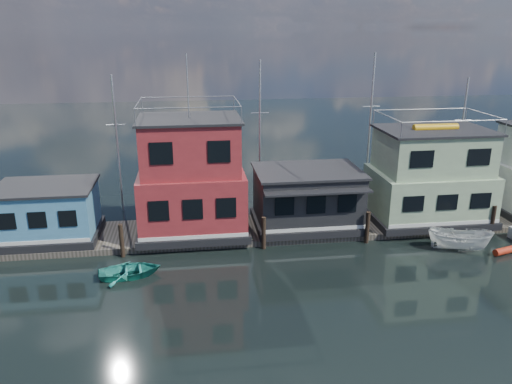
{
  "coord_description": "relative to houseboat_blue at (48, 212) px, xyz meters",
  "views": [
    {
      "loc": [
        -8.52,
        -20.33,
        13.79
      ],
      "look_at": [
        -4.12,
        12.0,
        3.0
      ],
      "focal_mm": 35.0,
      "sensor_mm": 36.0,
      "label": 1
    }
  ],
  "objects": [
    {
      "name": "ground",
      "position": [
        18.0,
        -12.0,
        -2.21
      ],
      "size": [
        160.0,
        160.0,
        0.0
      ],
      "primitive_type": "plane",
      "color": "black",
      "rests_on": "ground"
    },
    {
      "name": "dock",
      "position": [
        18.0,
        0.0,
        -2.01
      ],
      "size": [
        48.0,
        5.0,
        0.4
      ],
      "primitive_type": "cube",
      "color": "#595147",
      "rests_on": "ground"
    },
    {
      "name": "houseboat_blue",
      "position": [
        0.0,
        0.0,
        0.0
      ],
      "size": [
        6.4,
        4.9,
        3.66
      ],
      "color": "black",
      "rests_on": "dock"
    },
    {
      "name": "houseboat_red",
      "position": [
        9.5,
        0.0,
        1.9
      ],
      "size": [
        7.4,
        5.9,
        11.86
      ],
      "color": "black",
      "rests_on": "dock"
    },
    {
      "name": "houseboat_dark",
      "position": [
        17.5,
        -0.02,
        0.21
      ],
      "size": [
        7.4,
        6.1,
        4.06
      ],
      "color": "black",
      "rests_on": "dock"
    },
    {
      "name": "houseboat_green",
      "position": [
        26.5,
        0.0,
        1.34
      ],
      "size": [
        8.4,
        5.9,
        7.03
      ],
      "color": "black",
      "rests_on": "dock"
    },
    {
      "name": "pilings",
      "position": [
        17.67,
        -2.8,
        -1.11
      ],
      "size": [
        42.28,
        0.28,
        2.2
      ],
      "color": "#2D2116",
      "rests_on": "ground"
    },
    {
      "name": "background_masts",
      "position": [
        22.76,
        6.0,
        3.35
      ],
      "size": [
        36.4,
        0.16,
        12.0
      ],
      "color": "silver",
      "rests_on": "ground"
    },
    {
      "name": "dinghy_white",
      "position": [
        26.47,
        -4.02,
        -1.67
      ],
      "size": [
        2.62,
        2.5,
        1.07
      ],
      "primitive_type": "imported",
      "rotation": [
        0.0,
        0.0,
        2.05
      ],
      "color": "silver",
      "rests_on": "ground"
    },
    {
      "name": "motorboat",
      "position": [
        26.53,
        -4.79,
        -1.44
      ],
      "size": [
        4.22,
        2.92,
        1.53
      ],
      "primitive_type": "imported",
      "rotation": [
        0.0,
        0.0,
        1.17
      ],
      "color": "white",
      "rests_on": "ground"
    },
    {
      "name": "dinghy_teal",
      "position": [
        5.74,
        -5.54,
        -1.84
      ],
      "size": [
        3.91,
        3.07,
        0.74
      ],
      "primitive_type": "imported",
      "rotation": [
        0.0,
        0.0,
        1.73
      ],
      "color": "teal",
      "rests_on": "ground"
    }
  ]
}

